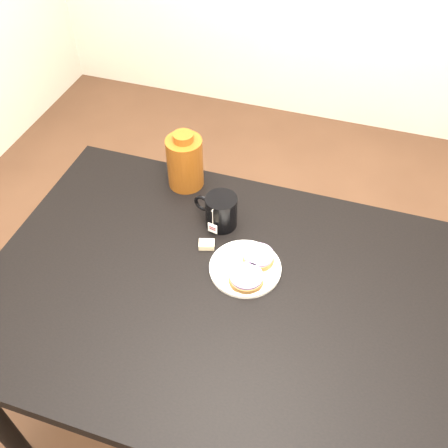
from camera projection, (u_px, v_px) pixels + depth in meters
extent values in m
plane|color=brown|center=(235.00, 411.00, 1.88)|extent=(4.00, 4.00, 0.00)
cube|color=black|center=(239.00, 298.00, 1.35)|extent=(1.40, 0.90, 0.04)
cylinder|color=black|center=(113.00, 236.00, 2.01)|extent=(0.06, 0.06, 0.71)
cylinder|color=black|center=(444.00, 319.00, 1.74)|extent=(0.06, 0.06, 0.71)
cylinder|color=white|center=(245.00, 268.00, 1.39)|extent=(0.20, 0.20, 0.01)
torus|color=white|center=(245.00, 267.00, 1.38)|extent=(0.20, 0.20, 0.01)
cylinder|color=brown|center=(258.00, 258.00, 1.39)|extent=(0.10, 0.10, 0.02)
cylinder|color=#977DA8|center=(259.00, 255.00, 1.38)|extent=(0.10, 0.10, 0.01)
cylinder|color=brown|center=(246.00, 279.00, 1.34)|extent=(0.12, 0.12, 0.02)
cylinder|color=#977DA8|center=(246.00, 276.00, 1.33)|extent=(0.12, 0.12, 0.01)
cylinder|color=black|center=(221.00, 212.00, 1.47)|extent=(0.11, 0.11, 0.11)
cylinder|color=black|center=(221.00, 201.00, 1.44)|extent=(0.08, 0.08, 0.00)
torus|color=black|center=(203.00, 203.00, 1.49)|extent=(0.06, 0.02, 0.06)
cylinder|color=beige|center=(213.00, 217.00, 1.42)|extent=(0.00, 0.00, 0.06)
cube|color=white|center=(213.00, 228.00, 1.46)|extent=(0.03, 0.01, 0.03)
cube|color=#C6B793|center=(207.00, 245.00, 1.44)|extent=(0.05, 0.04, 0.02)
cylinder|color=#56270B|center=(185.00, 163.00, 1.58)|extent=(0.14, 0.14, 0.17)
cylinder|color=#56270B|center=(183.00, 137.00, 1.50)|extent=(0.06, 0.06, 0.02)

